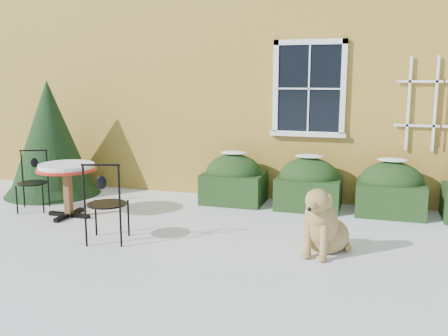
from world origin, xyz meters
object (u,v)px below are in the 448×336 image
(patio_chair_far, at_px, (33,181))
(dog, at_px, (323,226))
(patio_chair_near, at_px, (106,202))
(evergreen_shrub, at_px, (51,149))
(bistro_table, at_px, (67,173))

(patio_chair_far, relative_size, dog, 1.04)
(patio_chair_near, bearing_deg, patio_chair_far, -44.54)
(dog, bearing_deg, evergreen_shrub, 177.06)
(bistro_table, height_order, patio_chair_far, patio_chair_far)
(bistro_table, bearing_deg, dog, -7.40)
(bistro_table, bearing_deg, patio_chair_near, -36.89)
(dog, bearing_deg, patio_chair_near, -156.03)
(bistro_table, relative_size, patio_chair_far, 0.93)
(evergreen_shrub, xyz_separation_m, patio_chair_far, (0.40, -1.05, -0.36))
(patio_chair_far, distance_m, dog, 4.86)
(dog, bearing_deg, bistro_table, -171.44)
(evergreen_shrub, xyz_separation_m, patio_chair_near, (2.42, -2.17, -0.31))
(patio_chair_far, bearing_deg, patio_chair_near, -52.72)
(patio_chair_far, xyz_separation_m, dog, (4.80, -0.73, -0.13))
(patio_chair_far, bearing_deg, dog, -32.33)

